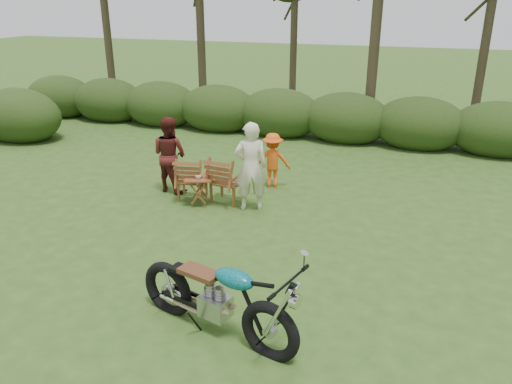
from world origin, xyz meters
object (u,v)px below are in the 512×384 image
(adult_b, at_px, (172,190))
(adult_a, at_px, (251,209))
(side_table, at_px, (199,191))
(lawn_chair_right, at_px, (228,201))
(child, at_px, (272,186))
(motorcycle, at_px, (216,330))
(lawn_chair_left, at_px, (193,198))
(cup, at_px, (198,176))

(adult_b, bearing_deg, adult_a, -177.83)
(adult_a, bearing_deg, side_table, -17.61)
(lawn_chair_right, relative_size, child, 0.80)
(motorcycle, distance_m, lawn_chair_left, 4.47)
(lawn_chair_left, xyz_separation_m, child, (1.33, 1.22, 0.00))
(side_table, distance_m, cup, 0.33)
(side_table, height_order, child, child)
(adult_a, bearing_deg, cup, -15.10)
(side_table, bearing_deg, adult_b, 150.20)
(lawn_chair_right, height_order, lawn_chair_left, lawn_chair_right)
(lawn_chair_left, relative_size, cup, 7.98)
(cup, relative_size, adult_b, 0.07)
(adult_b, height_order, child, adult_b)
(adult_a, bearing_deg, lawn_chair_right, -44.89)
(child, bearing_deg, lawn_chair_right, 45.45)
(adult_a, bearing_deg, lawn_chair_left, -29.83)
(lawn_chair_right, bearing_deg, cup, 46.95)
(lawn_chair_left, bearing_deg, adult_b, -34.61)
(lawn_chair_right, xyz_separation_m, adult_b, (-1.37, 0.17, 0.00))
(lawn_chair_right, relative_size, cup, 8.45)
(child, bearing_deg, cup, 38.54)
(lawn_chair_right, distance_m, adult_b, 1.38)
(motorcycle, height_order, lawn_chair_left, motorcycle)
(cup, bearing_deg, lawn_chair_left, 134.50)
(side_table, distance_m, adult_a, 1.10)
(adult_a, distance_m, adult_b, 1.99)
(cup, bearing_deg, child, 55.43)
(motorcycle, relative_size, lawn_chair_left, 2.47)
(motorcycle, xyz_separation_m, adult_a, (-0.91, 3.76, 0.00))
(child, bearing_deg, side_table, 37.14)
(cup, distance_m, adult_a, 1.21)
(cup, xyz_separation_m, adult_b, (-0.92, 0.56, -0.61))
(motorcycle, bearing_deg, lawn_chair_left, 134.55)
(adult_a, xyz_separation_m, child, (0.01, 1.34, 0.00))
(side_table, bearing_deg, cup, -60.79)
(lawn_chair_left, bearing_deg, side_table, 124.59)
(side_table, distance_m, child, 1.84)
(lawn_chair_left, distance_m, adult_a, 1.32)
(lawn_chair_right, height_order, adult_b, adult_b)
(lawn_chair_left, xyz_separation_m, cup, (0.29, -0.29, 0.61))
(side_table, xyz_separation_m, adult_a, (1.05, 0.13, -0.28))
(side_table, bearing_deg, motorcycle, -61.69)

